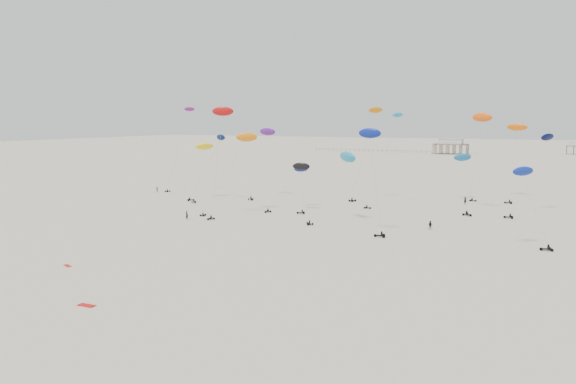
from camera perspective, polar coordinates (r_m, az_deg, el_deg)
The scene contains 27 objects.
ground_plane at distance 219.64m, azimuth 12.55°, elevation 1.57°, with size 900.00×900.00×0.00m, color #C0AF98.
pavilion_main at distance 368.28m, azimuth 16.21°, elevation 4.38°, with size 21.00×13.00×9.80m.
pavilion_small at distance 393.93m, azimuth 27.04°, elevation 3.94°, with size 9.00×7.00×8.00m.
pier_fence at distance 380.09m, azimuth 8.42°, elevation 4.16°, with size 80.20×0.20×1.50m.
rig_0 at distance 123.70m, azimuth -6.85°, elevation 6.40°, with size 5.05×7.38×24.44m.
rig_1 at distance 170.68m, azimuth -10.80°, elevation 5.23°, with size 7.55×6.88×25.39m.
rig_2 at distance 140.52m, azimuth 24.02°, elevation 3.22°, with size 9.67×16.97×22.08m.
rig_3 at distance 135.45m, azimuth 0.33°, elevation 1.12°, with size 6.39×13.52×14.16m.
rig_4 at distance 137.64m, azimuth 18.82°, elevation 5.10°, with size 5.18×12.12×23.43m.
rig_5 at distance 150.94m, azimuth -7.86°, elevation 3.46°, with size 9.45×7.74×18.04m.
rig_6 at distance 156.21m, azimuth -2.42°, elevation 4.86°, with size 5.12×11.96×19.92m.
rig_8 at distance 154.11m, azimuth -8.60°, elevation 4.02°, with size 5.59×12.22×16.30m.
rig_9 at distance 101.71m, azimuth 23.47°, elevation -0.48°, with size 7.54×4.18×13.88m.
rig_10 at distance 104.82m, azimuth 8.62°, elevation 3.00°, with size 6.32×3.56×20.01m.
rig_11 at distance 141.16m, azimuth 9.87°, elevation 4.04°, with size 6.81×12.47×24.15m.
rig_12 at distance 131.73m, azimuth 1.35°, elevation 1.49°, with size 5.65×7.09×11.61m.
rig_13 at distance 164.69m, azimuth 22.14°, elevation 5.11°, with size 5.88×15.58×22.22m.
rig_14 at distance 157.78m, azimuth 17.44°, elevation 2.82°, with size 7.04×5.53×12.69m.
rig_16 at distance 130.63m, azimuth -4.72°, elevation 4.72°, with size 8.72×13.04×19.94m.
rig_17 at distance 118.94m, azimuth 5.65°, elevation 2.84°, with size 9.37×12.08×16.14m.
rig_18 at distance 150.14m, azimuth 8.17°, elevation 5.48°, with size 7.33×8.89×25.06m.
spectator_0 at distance 123.81m, azimuth -10.23°, elevation -2.74°, with size 0.79×0.54×2.16m, color black.
spectator_1 at distance 114.12m, azimuth 14.26°, elevation -3.71°, with size 0.98×0.57×2.01m, color black.
spectator_2 at distance 171.88m, azimuth -13.15°, elevation -0.01°, with size 1.18×0.64×2.00m, color black.
spectator_3 at distance 150.53m, azimuth 17.54°, elevation -1.18°, with size 0.84×0.58×2.31m, color black.
grounded_kite_a at distance 70.46m, azimuth -19.78°, elevation -10.82°, with size 2.20×0.90×0.08m, color #BD0C0B.
grounded_kite_b at distance 89.72m, azimuth -21.50°, elevation -7.00°, with size 1.80×0.70×0.07m, color red.
Camera 1 is at (47.70, -13.33, 21.45)m, focal length 35.00 mm.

